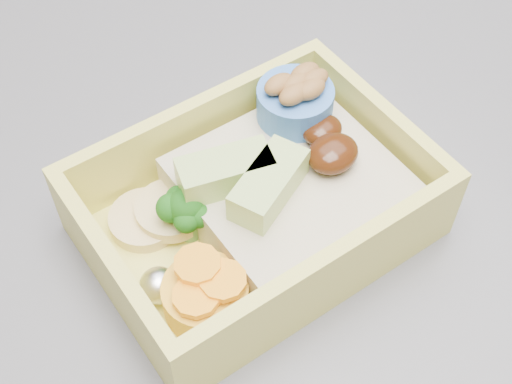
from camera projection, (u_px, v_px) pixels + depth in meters
island at (370, 377)px, 0.83m from camera, size 1.24×0.84×0.92m
bento_box at (262, 198)px, 0.39m from camera, size 0.19×0.14×0.07m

